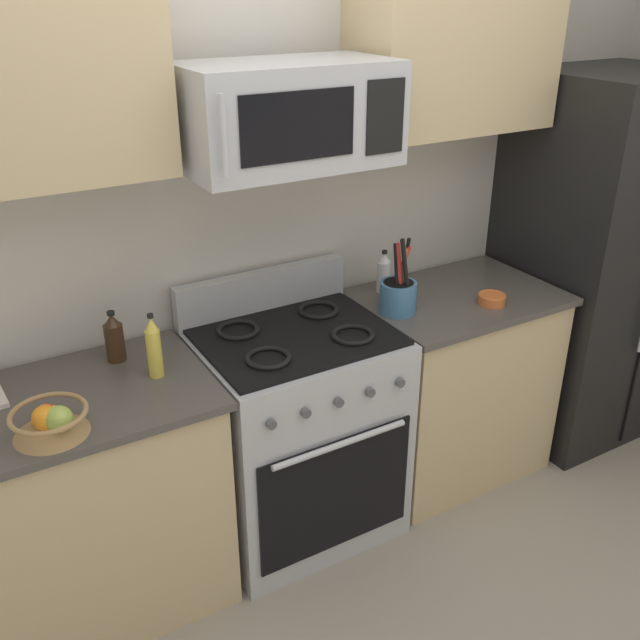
# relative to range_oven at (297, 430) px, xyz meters

# --- Properties ---
(ground_plane) EXTENTS (16.00, 16.00, 0.00)m
(ground_plane) POSITION_rel_range_oven_xyz_m (0.00, -0.66, -0.47)
(ground_plane) COLOR gray
(wall_back) EXTENTS (8.00, 0.10, 2.60)m
(wall_back) POSITION_rel_range_oven_xyz_m (0.00, 0.38, 0.83)
(wall_back) COLOR beige
(wall_back) RESTS_ON ground
(counter_left) EXTENTS (0.91, 0.63, 0.91)m
(counter_left) POSITION_rel_range_oven_xyz_m (-0.84, -0.00, -0.02)
(counter_left) COLOR tan
(counter_left) RESTS_ON ground
(range_oven) EXTENTS (0.76, 0.67, 1.09)m
(range_oven) POSITION_rel_range_oven_xyz_m (0.00, 0.00, 0.00)
(range_oven) COLOR #B2B5BA
(range_oven) RESTS_ON ground
(counter_right) EXTENTS (0.88, 0.63, 0.91)m
(counter_right) POSITION_rel_range_oven_xyz_m (0.83, -0.00, -0.02)
(counter_right) COLOR tan
(counter_right) RESTS_ON ground
(refrigerator) EXTENTS (0.78, 0.74, 1.81)m
(refrigerator) POSITION_rel_range_oven_xyz_m (1.68, -0.02, 0.43)
(refrigerator) COLOR black
(refrigerator) RESTS_ON ground
(microwave) EXTENTS (0.74, 0.44, 0.35)m
(microwave) POSITION_rel_range_oven_xyz_m (-0.00, 0.03, 1.28)
(microwave) COLOR #B2B5BA
(upper_cabinets_left) EXTENTS (0.90, 0.34, 0.78)m
(upper_cabinets_left) POSITION_rel_range_oven_xyz_m (-0.85, 0.16, 1.52)
(upper_cabinets_left) COLOR tan
(upper_cabinets_right) EXTENTS (0.87, 0.34, 0.78)m
(upper_cabinets_right) POSITION_rel_range_oven_xyz_m (0.83, 0.16, 1.52)
(upper_cabinets_right) COLOR tan
(utensil_crock) EXTENTS (0.16, 0.16, 0.34)m
(utensil_crock) POSITION_rel_range_oven_xyz_m (0.49, -0.01, 0.52)
(utensil_crock) COLOR teal
(utensil_crock) RESTS_ON counter_right
(fruit_basket) EXTENTS (0.24, 0.24, 0.11)m
(fruit_basket) POSITION_rel_range_oven_xyz_m (-0.95, -0.19, 0.49)
(fruit_basket) COLOR #9E7A4C
(fruit_basket) RESTS_ON counter_left
(bottle_soy) EXTENTS (0.07, 0.07, 0.20)m
(bottle_soy) POSITION_rel_range_oven_xyz_m (-0.65, 0.17, 0.53)
(bottle_soy) COLOR #382314
(bottle_soy) RESTS_ON counter_left
(bottle_oil) EXTENTS (0.05, 0.05, 0.24)m
(bottle_oil) POSITION_rel_range_oven_xyz_m (-0.56, -0.01, 0.55)
(bottle_oil) COLOR gold
(bottle_oil) RESTS_ON counter_left
(bottle_vinegar) EXTENTS (0.06, 0.06, 0.20)m
(bottle_vinegar) POSITION_rel_range_oven_xyz_m (0.55, 0.19, 0.53)
(bottle_vinegar) COLOR silver
(bottle_vinegar) RESTS_ON counter_right
(prep_bowl) EXTENTS (0.12, 0.12, 0.04)m
(prep_bowl) POSITION_rel_range_oven_xyz_m (0.88, -0.15, 0.46)
(prep_bowl) COLOR #D1662D
(prep_bowl) RESTS_ON counter_right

